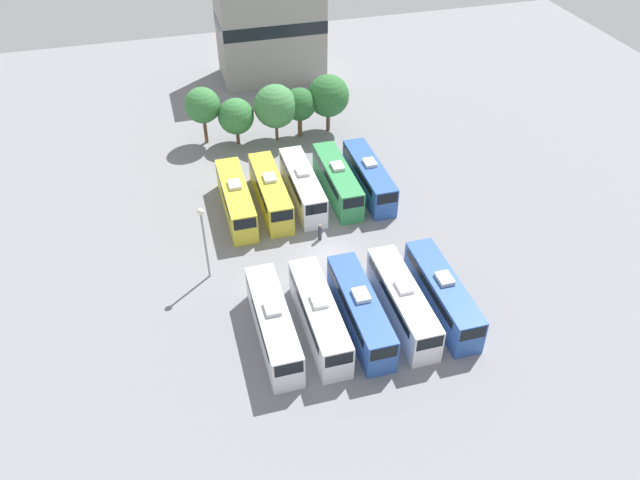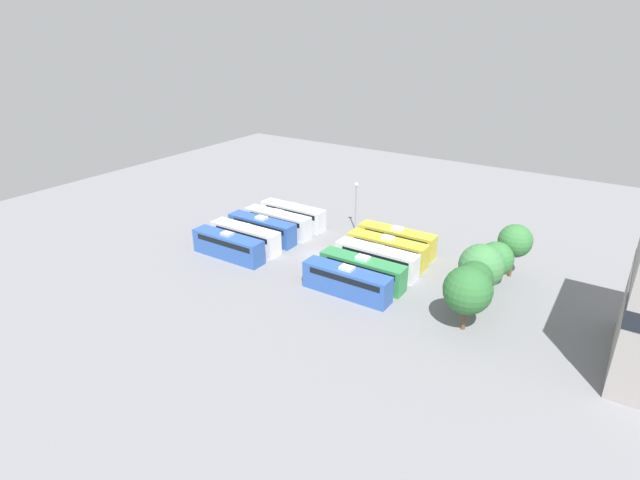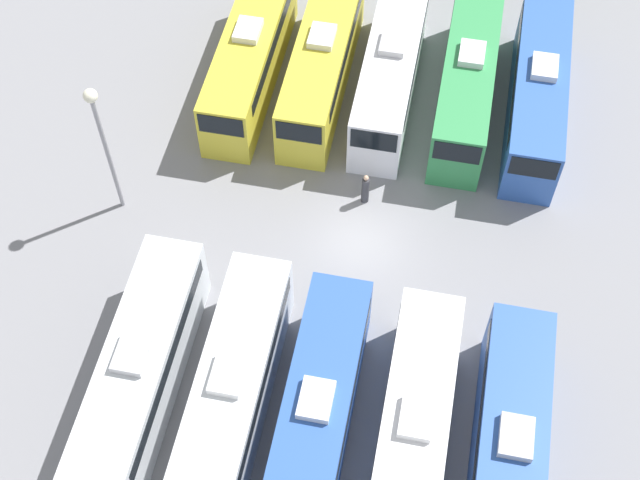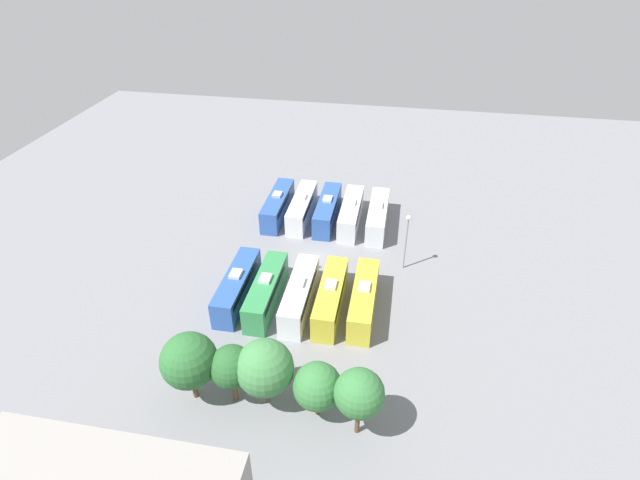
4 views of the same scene
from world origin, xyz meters
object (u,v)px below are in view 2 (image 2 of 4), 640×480
Objects in this scene: bus_6 at (387,249)px; worker_person at (331,253)px; bus_9 at (347,281)px; bus_4 at (228,245)px; bus_3 at (246,237)px; bus_1 at (278,222)px; tree_2 at (481,266)px; tree_3 at (475,279)px; bus_0 at (293,215)px; bus_2 at (262,228)px; tree_4 at (468,290)px; bus_7 at (377,259)px; light_pole at (356,198)px; bus_5 at (397,240)px; bus_8 at (363,270)px; tree_0 at (515,241)px; tree_1 at (496,259)px.

bus_6 reaches higher than worker_person.
bus_4 is at bearing -89.95° from bus_9.
bus_3 is 19.85m from bus_6.
bus_1 is 1.57× the size of tree_2.
bus_0 is at bearing -107.81° from tree_3.
tree_4 is (6.71, 32.35, 2.79)m from bus_2.
bus_3 and bus_7 have the same top height.
tree_4 is (6.79, 20.56, 3.76)m from worker_person.
light_pole is (-10.97, -2.41, 4.28)m from worker_person.
light_pole is 26.67m from tree_3.
bus_5 is 6.07× the size of worker_person.
bus_1 is 18.32m from bus_5.
bus_5 and bus_6 have the same top height.
bus_5 is (-7.04, 18.26, 0.00)m from bus_2.
light_pole is (-11.06, 9.38, 3.30)m from bus_2.
bus_7 is (7.01, 0.47, 0.00)m from bus_5.
tree_2 is (0.13, 31.79, 2.59)m from bus_2.
bus_7 is at bearing -179.57° from bus_8.
bus_5 is (-14.22, 18.27, 0.00)m from bus_4.
bus_1 is 1.79× the size of tree_3.
bus_9 is 1.53× the size of tree_4.
tree_4 is at bearing 78.29° from bus_2.
bus_2 is 34.53m from tree_0.
tree_2 is at bearing 89.38° from worker_person.
bus_9 is at bearing -62.02° from tree_2.
bus_0 and bus_2 have the same top height.
tree_0 is 4.02m from tree_1.
tree_4 is at bearing 45.71° from bus_5.
tree_3 reaches higher than bus_3.
bus_4 is 21.37m from bus_6.
tree_0 is at bearing 118.89° from bus_7.
worker_person is at bearing -118.78° from bus_8.
bus_5 is 1.00× the size of bus_7.
light_pole is at bearing -153.30° from bus_9.
worker_person is (-3.83, -6.97, -0.97)m from bus_8.
bus_9 is 1.58× the size of tree_0.
bus_4 is at bearing -65.38° from tree_0.
light_pole is at bearing -105.96° from tree_1.
tree_1 is 11.28m from tree_4.
worker_person is at bearing -90.62° from tree_2.
worker_person is at bearing -69.59° from tree_0.
bus_1 is 1.00× the size of bus_7.
bus_5 is at bearing -117.92° from tree_2.
bus_9 is at bearing -3.58° from bus_8.
bus_7 is 1.53× the size of tree_4.
bus_6 is at bearing 90.27° from bus_1.
tree_1 reaches higher than bus_8.
bus_0 is 1.00× the size of bus_3.
bus_5 is 1.79× the size of tree_3.
bus_3 is 1.00× the size of bus_8.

